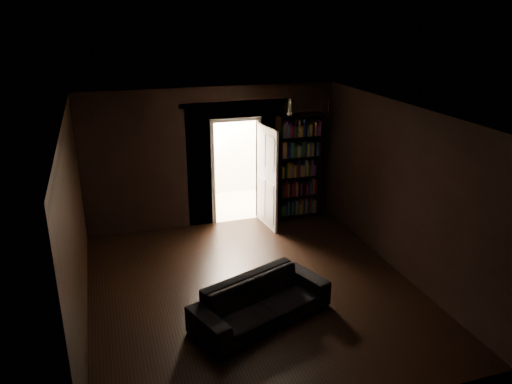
{
  "coord_description": "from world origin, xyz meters",
  "views": [
    {
      "loc": [
        -2.04,
        -6.54,
        4.17
      ],
      "look_at": [
        0.33,
        0.9,
        1.29
      ],
      "focal_mm": 35.0,
      "sensor_mm": 36.0,
      "label": 1
    }
  ],
  "objects": [
    {
      "name": "ground",
      "position": [
        0.0,
        0.0,
        0.0
      ],
      "size": [
        5.5,
        5.5,
        0.0
      ],
      "primitive_type": "plane",
      "color": "black",
      "rests_on": "ground"
    },
    {
      "name": "bottles",
      "position": [
        -0.1,
        4.12,
        1.76
      ],
      "size": [
        0.57,
        0.08,
        0.23
      ],
      "primitive_type": "cube",
      "rotation": [
        0.0,
        0.0,
        0.02
      ],
      "color": "black",
      "rests_on": "refrigerator"
    },
    {
      "name": "bookshelf",
      "position": [
        1.78,
        2.59,
        1.1
      ],
      "size": [
        0.94,
        0.49,
        2.2
      ],
      "primitive_type": "cube",
      "rotation": [
        0.0,
        0.0,
        0.19
      ],
      "color": "black",
      "rests_on": "ground"
    },
    {
      "name": "sofa",
      "position": [
        -0.13,
        -0.78,
        0.39
      ],
      "size": [
        2.21,
        1.55,
        0.78
      ],
      "primitive_type": "imported",
      "rotation": [
        0.0,
        0.0,
        0.37
      ],
      "color": "black",
      "rests_on": "ground"
    },
    {
      "name": "refrigerator",
      "position": [
        -0.1,
        4.11,
        0.82
      ],
      "size": [
        0.95,
        0.92,
        1.65
      ],
      "primitive_type": "cube",
      "rotation": [
        0.0,
        0.0,
        -0.41
      ],
      "color": "white",
      "rests_on": "ground"
    },
    {
      "name": "room_walls",
      "position": [
        -0.01,
        1.07,
        1.68
      ],
      "size": [
        5.02,
        5.61,
        2.84
      ],
      "color": "black",
      "rests_on": "ground"
    },
    {
      "name": "kitchen_alcove",
      "position": [
        0.5,
        3.87,
        1.21
      ],
      "size": [
        2.2,
        1.8,
        2.6
      ],
      "color": "#B8AEA0",
      "rests_on": "ground"
    },
    {
      "name": "figurine",
      "position": [
        1.55,
        2.54,
        2.36
      ],
      "size": [
        0.12,
        0.12,
        0.32
      ],
      "primitive_type": "cube",
      "rotation": [
        0.0,
        0.0,
        -0.07
      ],
      "color": "silver",
      "rests_on": "bookshelf"
    },
    {
      "name": "door",
      "position": [
        1.02,
        2.31,
        1.02
      ],
      "size": [
        0.14,
        0.85,
        2.05
      ],
      "primitive_type": "cube",
      "rotation": [
        0.0,
        0.0,
        1.68
      ],
      "color": "white",
      "rests_on": "ground"
    }
  ]
}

